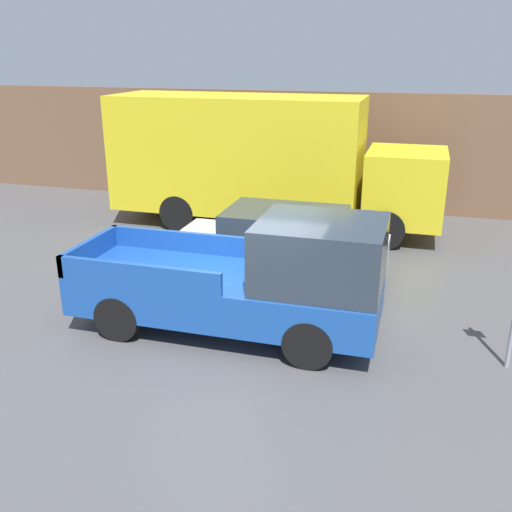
% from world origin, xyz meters
% --- Properties ---
extents(ground_plane, '(60.00, 60.00, 0.00)m').
position_xyz_m(ground_plane, '(0.00, 0.00, 0.00)').
color(ground_plane, '#4C4C4F').
extents(building_wall, '(28.00, 0.15, 3.52)m').
position_xyz_m(building_wall, '(0.00, 9.08, 1.76)').
color(building_wall, brown).
rests_on(building_wall, ground).
extents(pickup_truck, '(5.30, 1.93, 2.13)m').
position_xyz_m(pickup_truck, '(0.13, 0.17, 1.00)').
color(pickup_truck, '#194799').
rests_on(pickup_truck, ground).
extents(car, '(4.50, 1.95, 1.56)m').
position_xyz_m(car, '(0.01, 2.69, 0.80)').
color(car, '#B7BABF').
rests_on(car, ground).
extents(delivery_truck, '(8.90, 2.40, 3.54)m').
position_xyz_m(delivery_truck, '(-1.54, 6.50, 1.89)').
color(delivery_truck, gold).
rests_on(delivery_truck, ground).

